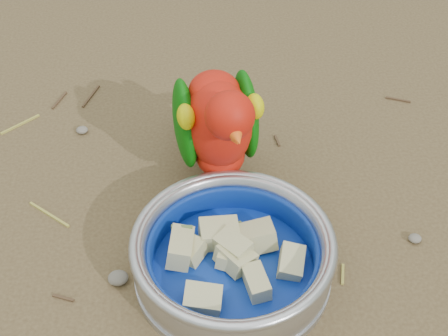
{
  "coord_description": "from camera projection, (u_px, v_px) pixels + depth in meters",
  "views": [
    {
      "loc": [
        0.05,
        -0.38,
        0.57
      ],
      "look_at": [
        0.09,
        0.16,
        0.08
      ],
      "focal_mm": 50.0,
      "sensor_mm": 36.0,
      "label": 1
    }
  ],
  "objects": [
    {
      "name": "ground",
      "position": [
        152.0,
        331.0,
        0.66
      ],
      "size": [
        60.0,
        60.0,
        0.0
      ],
      "primitive_type": "plane",
      "color": "brown"
    },
    {
      "name": "food_bowl",
      "position": [
        233.0,
        270.0,
        0.71
      ],
      "size": [
        0.22,
        0.22,
        0.02
      ],
      "primitive_type": "cylinder",
      "color": "#B2B2BA",
      "rests_on": "ground"
    },
    {
      "name": "bowl_wall",
      "position": [
        233.0,
        253.0,
        0.69
      ],
      "size": [
        0.22,
        0.22,
        0.04
      ],
      "primitive_type": null,
      "color": "#B2B2BA",
      "rests_on": "food_bowl"
    },
    {
      "name": "fruit_wedges",
      "position": [
        233.0,
        257.0,
        0.7
      ],
      "size": [
        0.13,
        0.13,
        0.03
      ],
      "primitive_type": null,
      "color": "#C0B881",
      "rests_on": "food_bowl"
    },
    {
      "name": "lory_parrot",
      "position": [
        219.0,
        133.0,
        0.77
      ],
      "size": [
        0.14,
        0.23,
        0.18
      ],
      "primitive_type": null,
      "rotation": [
        0.0,
        0.0,
        -2.98
      ],
      "color": "#BA170A",
      "rests_on": "ground"
    },
    {
      "name": "ground_debris",
      "position": [
        164.0,
        288.0,
        0.7
      ],
      "size": [
        0.9,
        0.8,
        0.01
      ],
      "primitive_type": null,
      "color": "#A69C40",
      "rests_on": "ground"
    }
  ]
}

